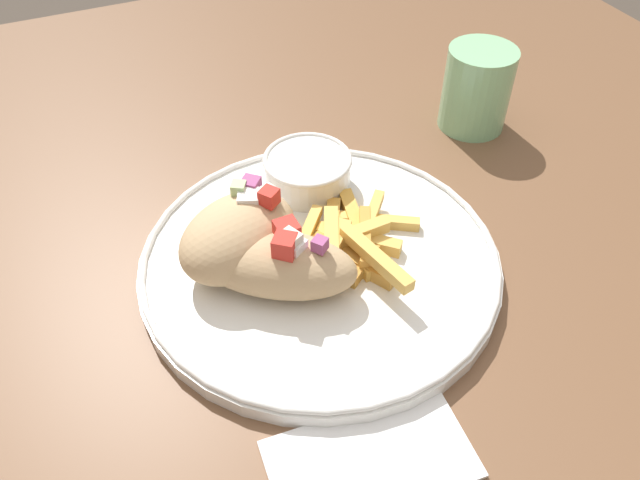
{
  "coord_description": "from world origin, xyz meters",
  "views": [
    {
      "loc": [
        -0.18,
        -0.37,
        1.18
      ],
      "look_at": [
        -0.02,
        -0.02,
        0.81
      ],
      "focal_mm": 35.0,
      "sensor_mm": 36.0,
      "label": 1
    }
  ],
  "objects_px": {
    "plate": "(320,260)",
    "sauce_ramekin": "(308,169)",
    "pita_sandwich_near": "(276,263)",
    "fries_pile": "(348,242)",
    "water_glass": "(476,92)",
    "pita_sandwich_far": "(237,232)"
  },
  "relations": [
    {
      "from": "plate",
      "to": "pita_sandwich_far",
      "type": "bearing_deg",
      "value": 157.49
    },
    {
      "from": "fries_pile",
      "to": "water_glass",
      "type": "height_order",
      "value": "water_glass"
    },
    {
      "from": "pita_sandwich_far",
      "to": "water_glass",
      "type": "relative_size",
      "value": 1.45
    },
    {
      "from": "pita_sandwich_near",
      "to": "fries_pile",
      "type": "bearing_deg",
      "value": 44.08
    },
    {
      "from": "plate",
      "to": "pita_sandwich_far",
      "type": "relative_size",
      "value": 2.38
    },
    {
      "from": "fries_pile",
      "to": "sauce_ramekin",
      "type": "relative_size",
      "value": 1.67
    },
    {
      "from": "plate",
      "to": "sauce_ramekin",
      "type": "xyz_separation_m",
      "value": [
        0.03,
        0.09,
        0.02
      ]
    },
    {
      "from": "fries_pile",
      "to": "water_glass",
      "type": "xyz_separation_m",
      "value": [
        0.22,
        0.14,
        0.02
      ]
    },
    {
      "from": "fries_pile",
      "to": "water_glass",
      "type": "relative_size",
      "value": 1.56
    },
    {
      "from": "sauce_ramekin",
      "to": "water_glass",
      "type": "bearing_deg",
      "value": 10.32
    },
    {
      "from": "pita_sandwich_far",
      "to": "fries_pile",
      "type": "relative_size",
      "value": 0.93
    },
    {
      "from": "pita_sandwich_far",
      "to": "fries_pile",
      "type": "bearing_deg",
      "value": -42.46
    },
    {
      "from": "plate",
      "to": "sauce_ramekin",
      "type": "bearing_deg",
      "value": 72.78
    },
    {
      "from": "pita_sandwich_near",
      "to": "fries_pile",
      "type": "height_order",
      "value": "pita_sandwich_near"
    },
    {
      "from": "pita_sandwich_near",
      "to": "pita_sandwich_far",
      "type": "bearing_deg",
      "value": 148.72
    },
    {
      "from": "pita_sandwich_near",
      "to": "sauce_ramekin",
      "type": "relative_size",
      "value": 1.71
    },
    {
      "from": "pita_sandwich_far",
      "to": "fries_pile",
      "type": "xyz_separation_m",
      "value": [
        0.09,
        -0.03,
        -0.02
      ]
    },
    {
      "from": "pita_sandwich_near",
      "to": "fries_pile",
      "type": "xyz_separation_m",
      "value": [
        0.07,
        0.01,
        -0.02
      ]
    },
    {
      "from": "pita_sandwich_near",
      "to": "pita_sandwich_far",
      "type": "height_order",
      "value": "pita_sandwich_far"
    },
    {
      "from": "fries_pile",
      "to": "pita_sandwich_near",
      "type": "bearing_deg",
      "value": -170.66
    },
    {
      "from": "pita_sandwich_far",
      "to": "sauce_ramekin",
      "type": "height_order",
      "value": "pita_sandwich_far"
    },
    {
      "from": "plate",
      "to": "sauce_ramekin",
      "type": "height_order",
      "value": "sauce_ramekin"
    }
  ]
}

